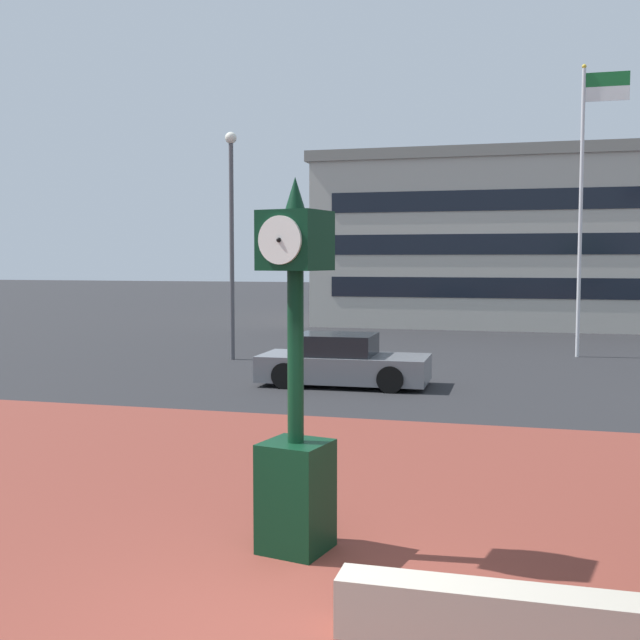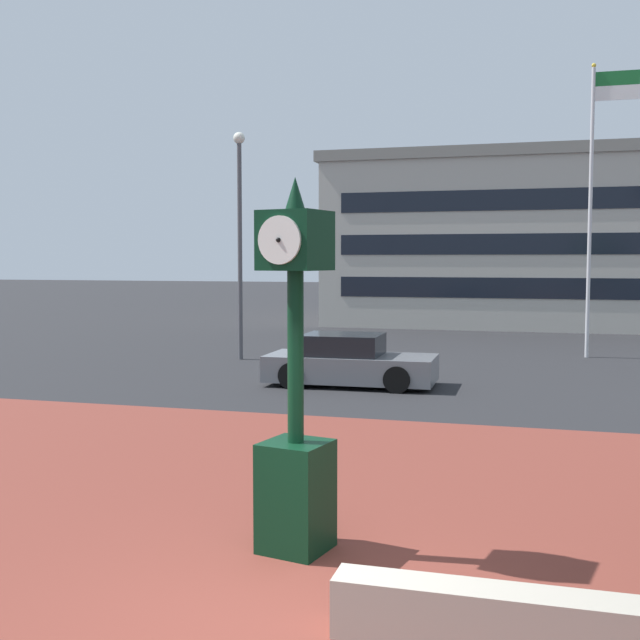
% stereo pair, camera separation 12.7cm
% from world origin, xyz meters
% --- Properties ---
extents(ground_plane, '(200.00, 200.00, 0.00)m').
position_xyz_m(ground_plane, '(0.00, 0.00, 0.00)').
color(ground_plane, '#262628').
extents(plaza_brick_paving, '(44.00, 12.75, 0.01)m').
position_xyz_m(plaza_brick_paving, '(0.00, 2.37, 0.00)').
color(plaza_brick_paving, brown).
rests_on(plaza_brick_paving, ground).
extents(planter_wall, '(3.20, 0.40, 0.50)m').
position_xyz_m(planter_wall, '(2.14, 0.01, 0.25)').
color(planter_wall, '#ADA393').
rests_on(planter_wall, ground).
extents(street_clock, '(0.79, 0.79, 3.99)m').
position_xyz_m(street_clock, '(-0.33, 1.66, 1.58)').
color(street_clock, black).
rests_on(street_clock, ground).
extents(car_street_near, '(4.20, 1.98, 1.28)m').
position_xyz_m(car_street_near, '(-2.44, 12.73, 0.57)').
color(car_street_near, slate).
rests_on(car_street_near, ground).
extents(flagpole_primary, '(1.43, 0.14, 9.24)m').
position_xyz_m(flagpole_primary, '(3.68, 20.31, 5.32)').
color(flagpole_primary, silver).
rests_on(flagpole_primary, ground).
extents(civic_building, '(21.86, 12.27, 8.09)m').
position_xyz_m(civic_building, '(2.88, 34.94, 4.06)').
color(civic_building, '#B2ADA3').
rests_on(civic_building, ground).
extents(street_lamp_post, '(0.36, 0.36, 7.04)m').
position_xyz_m(street_lamp_post, '(-6.93, 16.81, 4.27)').
color(street_lamp_post, '#4C4C51').
rests_on(street_lamp_post, ground).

